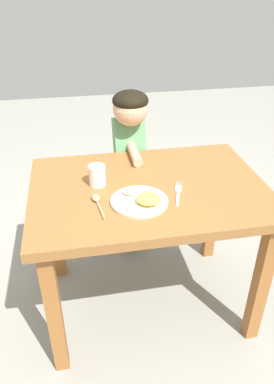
{
  "coord_description": "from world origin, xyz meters",
  "views": [
    {
      "loc": [
        -0.32,
        -1.41,
        1.6
      ],
      "look_at": [
        -0.07,
        -0.08,
        0.77
      ],
      "focal_mm": 34.03,
      "sensor_mm": 36.0,
      "label": 1
    }
  ],
  "objects": [
    {
      "name": "dining_table",
      "position": [
        0.0,
        0.0,
        0.64
      ],
      "size": [
        1.08,
        0.77,
        0.75
      ],
      "color": "#915C2F",
      "rests_on": "ground_plane"
    },
    {
      "name": "spoon",
      "position": [
        -0.25,
        -0.1,
        0.76
      ],
      "size": [
        0.05,
        0.19,
        0.02
      ],
      "rotation": [
        0.0,
        0.0,
        1.7
      ],
      "color": "tan",
      "rests_on": "dining_table"
    },
    {
      "name": "plate",
      "position": [
        -0.06,
        -0.14,
        0.76
      ],
      "size": [
        0.25,
        0.25,
        0.05
      ],
      "color": "beige",
      "rests_on": "dining_table"
    },
    {
      "name": "person",
      "position": [
        -0.01,
        0.47,
        0.61
      ],
      "size": [
        0.19,
        0.4,
        1.08
      ],
      "rotation": [
        0.0,
        0.0,
        3.14
      ],
      "color": "#434B5E",
      "rests_on": "ground_plane"
    },
    {
      "name": "ground_plane",
      "position": [
        0.0,
        0.0,
        0.0
      ],
      "size": [
        8.0,
        8.0,
        0.0
      ],
      "primitive_type": "plane",
      "color": "gray"
    },
    {
      "name": "fork",
      "position": [
        0.11,
        -0.09,
        0.75
      ],
      "size": [
        0.08,
        0.2,
        0.01
      ],
      "rotation": [
        0.0,
        0.0,
        1.25
      ],
      "color": "silver",
      "rests_on": "dining_table"
    },
    {
      "name": "drinking_cup",
      "position": [
        -0.23,
        0.05,
        0.8
      ],
      "size": [
        0.08,
        0.08,
        0.1
      ],
      "primitive_type": "cylinder",
      "color": "silver",
      "rests_on": "dining_table"
    }
  ]
}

